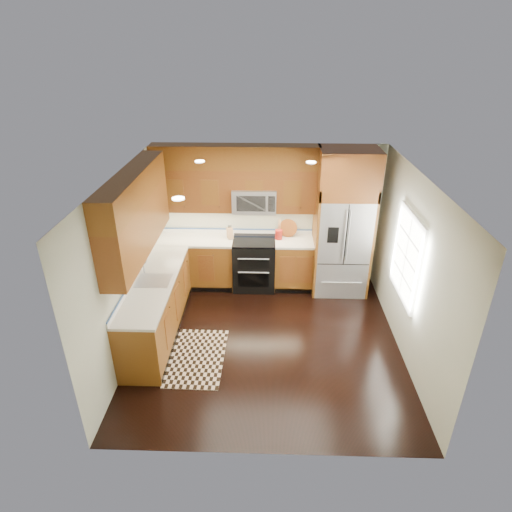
{
  "coord_description": "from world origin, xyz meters",
  "views": [
    {
      "loc": [
        0.0,
        -5.27,
        4.17
      ],
      "look_at": [
        -0.18,
        0.6,
        1.17
      ],
      "focal_mm": 30.0,
      "sensor_mm": 36.0,
      "label": 1
    }
  ],
  "objects_px": {
    "rug": "(197,357)",
    "utensil_crock": "(279,232)",
    "range": "(254,264)",
    "refrigerator": "(343,224)",
    "knife_block": "(230,233)"
  },
  "relations": [
    {
      "from": "range",
      "to": "refrigerator",
      "type": "height_order",
      "value": "refrigerator"
    },
    {
      "from": "refrigerator",
      "to": "utensil_crock",
      "type": "xyz_separation_m",
      "value": [
        -1.11,
        0.12,
        -0.24
      ]
    },
    {
      "from": "range",
      "to": "utensil_crock",
      "type": "distance_m",
      "value": 0.75
    },
    {
      "from": "refrigerator",
      "to": "utensil_crock",
      "type": "distance_m",
      "value": 1.14
    },
    {
      "from": "knife_block",
      "to": "utensil_crock",
      "type": "xyz_separation_m",
      "value": [
        0.88,
        -0.01,
        0.02
      ]
    },
    {
      "from": "range",
      "to": "utensil_crock",
      "type": "relative_size",
      "value": 2.55
    },
    {
      "from": "knife_block",
      "to": "utensil_crock",
      "type": "bearing_deg",
      "value": -0.41
    },
    {
      "from": "rug",
      "to": "utensil_crock",
      "type": "height_order",
      "value": "utensil_crock"
    },
    {
      "from": "knife_block",
      "to": "utensil_crock",
      "type": "relative_size",
      "value": 0.68
    },
    {
      "from": "rug",
      "to": "knife_block",
      "type": "distance_m",
      "value": 2.41
    },
    {
      "from": "rug",
      "to": "range",
      "type": "bearing_deg",
      "value": 70.81
    },
    {
      "from": "utensil_crock",
      "to": "knife_block",
      "type": "bearing_deg",
      "value": 179.59
    },
    {
      "from": "refrigerator",
      "to": "range",
      "type": "bearing_deg",
      "value": 178.6
    },
    {
      "from": "rug",
      "to": "utensil_crock",
      "type": "bearing_deg",
      "value": 61.8
    },
    {
      "from": "rug",
      "to": "utensil_crock",
      "type": "distance_m",
      "value": 2.68
    }
  ]
}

